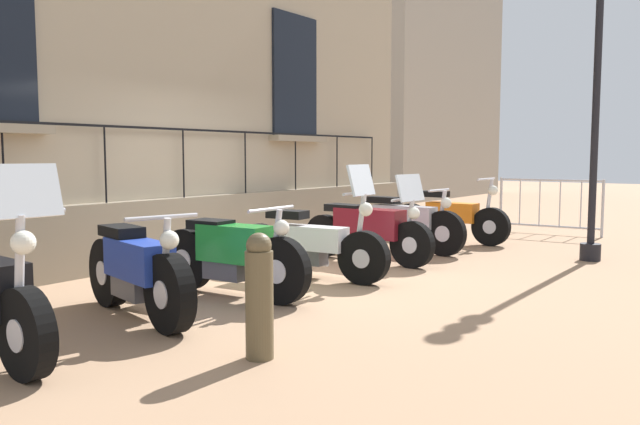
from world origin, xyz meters
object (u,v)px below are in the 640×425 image
Objects in this scene: motorcycle_white at (311,244)px; motorcycle_orange at (450,218)px; motorcycle_blue at (137,273)px; motorcycle_silver at (402,224)px; motorcycle_green at (232,255)px; motorcycle_maroon at (368,230)px; bollard at (259,296)px; lamppost at (598,59)px; crowd_barrier at (550,204)px.

motorcycle_white reaches higher than motorcycle_orange.
motorcycle_blue is 0.89× the size of motorcycle_silver.
motorcycle_orange is at bearing 89.55° from motorcycle_white.
motorcycle_maroon is (0.02, 2.65, 0.01)m from motorcycle_green.
motorcycle_maroon is at bearing 89.50° from motorcycle_green.
bollard is (1.50, -2.62, 0.05)m from motorcycle_white.
motorcycle_green is at bearing 139.45° from bollard.
motorcycle_green is at bearing -90.50° from motorcycle_maroon.
motorcycle_green is 2.10× the size of bollard.
motorcycle_green is at bearing -118.23° from lamppost.
crowd_barrier is (1.07, 6.06, 0.15)m from motorcycle_white.
motorcycle_white is at bearing -125.82° from lamppost.
lamppost is (2.42, 3.35, 2.38)m from motorcycle_white.
motorcycle_blue is 1.66m from bollard.
motorcycle_blue is at bearing -91.57° from motorcycle_maroon.
bollard is (1.64, -0.20, 0.04)m from motorcycle_blue.
motorcycle_silver reaches higher than motorcycle_green.
motorcycle_blue reaches higher than bollard.
motorcycle_maroon reaches higher than crowd_barrier.
motorcycle_white is at bearing 87.02° from motorcycle_green.
motorcycle_orange is (0.03, 3.92, 0.01)m from motorcycle_white.
motorcycle_white is at bearing -86.84° from motorcycle_silver.
motorcycle_blue is 0.46× the size of lamppost.
lamppost is 4.47× the size of bollard.
motorcycle_white is 3.92m from motorcycle_orange.
motorcycle_orange is 3.42m from lamppost.
motorcycle_maroon is 1.17m from motorcycle_silver.
crowd_barrier is at bearing 116.46° from lamppost.
motorcycle_orange is (0.10, 5.20, -0.02)m from motorcycle_green.
motorcycle_orange is at bearing 102.64° from bollard.
lamppost is (2.56, 0.82, 2.36)m from motorcycle_silver.
bollard is at bearing -6.85° from motorcycle_blue.
lamppost reaches higher than motorcycle_blue.
motorcycle_orange is at bearing 88.34° from motorcycle_maroon.
lamppost is at bearing 38.85° from motorcycle_maroon.
lamppost is at bearing -63.54° from crowd_barrier.
motorcycle_blue is 8.57m from crowd_barrier.
lamppost is at bearing 66.02° from motorcycle_blue.
motorcycle_blue is at bearing -98.20° from crowd_barrier.
motorcycle_green is 0.93× the size of motorcycle_maroon.
bollard is at bearing -72.37° from motorcycle_silver.
motorcycle_maroon is at bearing -85.29° from motorcycle_silver.
motorcycle_maroon reaches higher than motorcycle_green.
motorcycle_silver is at bearing 91.10° from motorcycle_green.
motorcycle_blue is at bearing -93.48° from motorcycle_white.
motorcycle_green is 1.28m from motorcycle_white.
crowd_barrier is (1.21, 3.52, 0.13)m from motorcycle_silver.
motorcycle_green is at bearing -88.90° from motorcycle_silver.
motorcycle_blue is 6.75m from lamppost.
motorcycle_silver is at bearing 93.16° from motorcycle_white.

